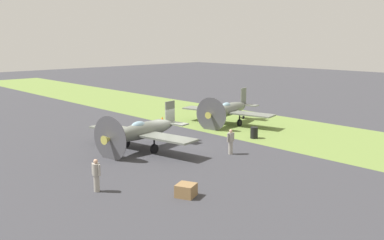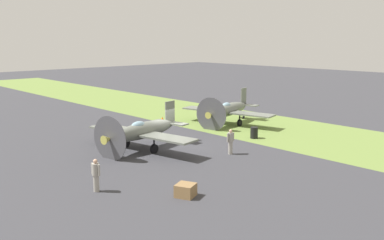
# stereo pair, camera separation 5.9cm
# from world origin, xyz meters

# --- Properties ---
(ground_plane) EXTENTS (160.00, 160.00, 0.00)m
(ground_plane) POSITION_xyz_m (0.00, 0.00, 0.00)
(ground_plane) COLOR #38383D
(grass_verge) EXTENTS (120.00, 11.00, 0.01)m
(grass_verge) POSITION_xyz_m (0.00, -10.01, 0.00)
(grass_verge) COLOR olive
(grass_verge) RESTS_ON ground
(airplane_lead) EXTENTS (9.19, 7.33, 3.25)m
(airplane_lead) POSITION_xyz_m (0.17, 2.67, 1.36)
(airplane_lead) COLOR slate
(airplane_lead) RESTS_ON ground
(airplane_wingman) EXTENTS (9.03, 7.23, 3.20)m
(airplane_wingman) POSITION_xyz_m (2.12, -8.54, 1.34)
(airplane_wingman) COLOR slate
(airplane_wingman) RESTS_ON ground
(ground_crew_chief) EXTENTS (0.38, 0.63, 1.73)m
(ground_crew_chief) POSITION_xyz_m (-4.94, -0.94, 0.91)
(ground_crew_chief) COLOR #9E998E
(ground_crew_chief) RESTS_ON ground
(ground_crew_mechanic) EXTENTS (0.62, 0.38, 1.73)m
(ground_crew_mechanic) POSITION_xyz_m (-5.04, 9.50, 0.91)
(ground_crew_mechanic) COLOR #9E998E
(ground_crew_mechanic) RESTS_ON ground
(fuel_drum) EXTENTS (0.60, 0.60, 0.90)m
(fuel_drum) POSITION_xyz_m (-3.10, -5.81, 0.45)
(fuel_drum) COLOR black
(fuel_drum) RESTS_ON ground
(supply_crate) EXTENTS (1.18, 1.18, 0.64)m
(supply_crate) POSITION_xyz_m (-8.71, 6.61, 0.32)
(supply_crate) COLOR olive
(supply_crate) RESTS_ON ground
(runway_marker_cone) EXTENTS (0.36, 0.36, 0.44)m
(runway_marker_cone) POSITION_xyz_m (7.43, -5.03, 0.22)
(runway_marker_cone) COLOR orange
(runway_marker_cone) RESTS_ON ground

